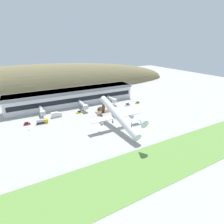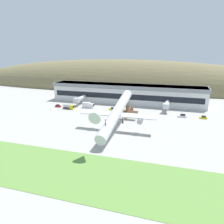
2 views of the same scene
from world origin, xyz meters
name	(u,v)px [view 1 (image 1 of 2)]	position (x,y,z in m)	size (l,w,h in m)	color
ground_plane	(103,128)	(0.00, 0.00, 0.00)	(455.02, 455.02, 0.00)	#ADAAA3
grass_strip_foreground	(146,167)	(0.00, -40.56, 0.04)	(409.52, 23.83, 0.08)	#669342
hill_backdrop	(36,91)	(-25.51, 112.63, 0.00)	(344.00, 63.61, 54.01)	olive
terminal_building	(74,96)	(-2.17, 51.29, 7.08)	(103.22, 15.87, 12.47)	silver
jetway_0	(42,111)	(-29.56, 36.01, 3.99)	(3.38, 14.22, 5.43)	silver
jetway_1	(83,105)	(-0.27, 34.91, 3.99)	(3.38, 16.29, 5.43)	silver
jetway_2	(112,99)	(25.55, 36.46, 3.99)	(3.38, 13.36, 5.43)	silver
cargo_airplane	(117,115)	(7.30, -3.80, 8.02)	(33.85, 50.72, 15.75)	silver
service_car_0	(79,112)	(-5.00, 29.81, 0.60)	(4.46, 1.93, 1.46)	gold
service_car_1	(137,103)	(45.02, 27.15, 0.60)	(3.82, 1.83, 1.45)	gold
service_car_2	(27,124)	(-40.09, 26.39, 0.66)	(3.84, 1.67, 1.59)	#B21E1E
service_car_3	(127,105)	(34.59, 26.59, 0.69)	(4.57, 1.91, 1.68)	silver
fuel_truck	(56,115)	(-21.22, 30.28, 1.61)	(7.04, 2.35, 3.39)	silver
box_truck	(42,121)	(-31.34, 23.92, 1.45)	(6.92, 2.42, 3.05)	gold
traffic_cone_0	(28,130)	(-39.93, 17.51, 0.28)	(0.52, 0.52, 0.58)	orange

